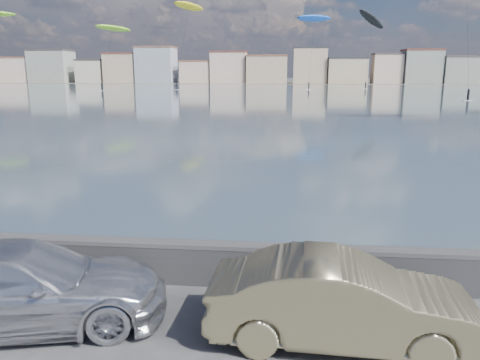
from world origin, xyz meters
name	(u,v)px	position (x,y,z in m)	size (l,w,h in m)	color
ground	(162,349)	(0.00, 0.00, 0.00)	(700.00, 700.00, 0.00)	#333335
bay_water	(277,95)	(0.00, 91.50, 0.01)	(500.00, 177.00, 0.00)	#394757
far_shore_strip	(282,83)	(0.00, 200.00, 0.01)	(500.00, 60.00, 0.00)	#4C473D
seawall	(192,260)	(0.00, 2.70, 0.58)	(400.00, 0.36, 1.08)	#28282B
far_buildings	(285,68)	(1.31, 186.00, 6.03)	(240.79, 13.26, 14.60)	beige
car_silver	(20,286)	(-2.93, 0.58, 0.81)	(2.26, 5.57, 1.62)	silver
car_champagne	(343,301)	(3.20, 0.60, 0.80)	(1.69, 4.85, 1.60)	tan
kitesurfer_3	(371,20)	(26.80, 142.57, 19.74)	(9.69, 18.89, 23.34)	black
kitesurfer_6	(189,7)	(-26.20, 131.15, 22.68)	(8.94, 20.01, 24.50)	yellow
kitesurfer_7	(113,29)	(-44.80, 120.44, 15.95)	(9.06, 17.91, 17.31)	#8CD826
kitesurfer_12	(314,19)	(9.00, 126.75, 18.60)	(10.81, 10.53, 19.97)	blue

